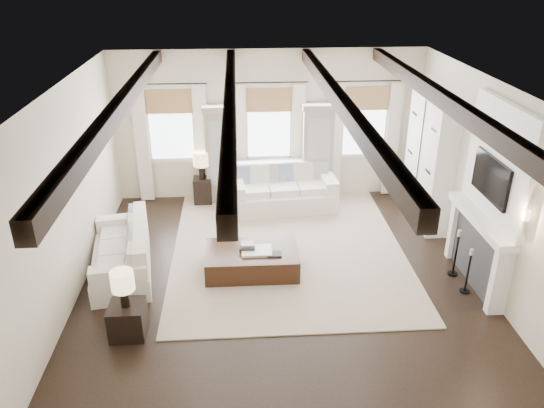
{
  "coord_description": "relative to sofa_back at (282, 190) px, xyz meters",
  "views": [
    {
      "loc": [
        -0.65,
        -7.13,
        4.88
      ],
      "look_at": [
        -0.12,
        0.79,
        1.15
      ],
      "focal_mm": 35.0,
      "sensor_mm": 36.0,
      "label": 1
    }
  ],
  "objects": [
    {
      "name": "book_loose",
      "position": [
        -0.35,
        -2.68,
        0.03
      ],
      "size": [
        0.24,
        0.18,
        0.03
      ],
      "primitive_type": "cube",
      "rotation": [
        0.0,
        0.0,
        -0.0
      ],
      "color": "#262628",
      "rests_on": "ottoman"
    },
    {
      "name": "area_rug",
      "position": [
        -0.04,
        -1.79,
        -0.38
      ],
      "size": [
        4.15,
        4.92,
        0.02
      ],
      "primitive_type": "cube",
      "color": "#B8A68F",
      "rests_on": "ground"
    },
    {
      "name": "ottoman",
      "position": [
        -0.72,
        -2.51,
        -0.18
      ],
      "size": [
        1.55,
        0.97,
        0.41
      ],
      "primitive_type": "cube",
      "rotation": [
        0.0,
        0.0,
        -0.0
      ],
      "color": "black",
      "rests_on": "ground"
    },
    {
      "name": "ground",
      "position": [
        -0.24,
        -3.08,
        -0.39
      ],
      "size": [
        7.5,
        7.5,
        0.0
      ],
      "primitive_type": "plane",
      "color": "black",
      "rests_on": "ground"
    },
    {
      "name": "side_table_back",
      "position": [
        -1.68,
        0.34,
        -0.1
      ],
      "size": [
        0.38,
        0.38,
        0.57
      ],
      "primitive_type": "cube",
      "color": "black",
      "rests_on": "ground"
    },
    {
      "name": "candlestick_near",
      "position": [
        2.66,
        -3.34,
        -0.06
      ],
      "size": [
        0.16,
        0.16,
        0.78
      ],
      "color": "black",
      "rests_on": "ground"
    },
    {
      "name": "candlestick_far",
      "position": [
        2.66,
        -2.83,
        -0.04
      ],
      "size": [
        0.17,
        0.17,
        0.84
      ],
      "color": "black",
      "rests_on": "ground"
    },
    {
      "name": "side_table_front",
      "position": [
        -2.51,
        -4.05,
        -0.14
      ],
      "size": [
        0.49,
        0.49,
        0.49
      ],
      "primitive_type": "cube",
      "color": "black",
      "rests_on": "ground"
    },
    {
      "name": "lamp_back",
      "position": [
        -1.68,
        0.34,
        0.59
      ],
      "size": [
        0.34,
        0.34,
        0.59
      ],
      "color": "black",
      "rests_on": "side_table_back"
    },
    {
      "name": "book_upper",
      "position": [
        -0.78,
        -2.45,
        0.11
      ],
      "size": [
        0.22,
        0.17,
        0.03
      ],
      "primitive_type": "cube",
      "rotation": [
        0.0,
        0.0,
        -0.0
      ],
      "color": "beige",
      "rests_on": "book_lower"
    },
    {
      "name": "sofa_left",
      "position": [
        -2.84,
        -2.38,
        -0.04
      ],
      "size": [
        1.21,
        2.12,
        0.86
      ],
      "color": "white",
      "rests_on": "ground"
    },
    {
      "name": "lamp_front",
      "position": [
        -2.51,
        -4.05,
        0.48
      ],
      "size": [
        0.32,
        0.32,
        0.55
      ],
      "color": "black",
      "rests_on": "side_table_front"
    },
    {
      "name": "sofa_back",
      "position": [
        0.0,
        0.0,
        0.0
      ],
      "size": [
        2.27,
        1.17,
        0.94
      ],
      "color": "white",
      "rests_on": "ground"
    },
    {
      "name": "book_lower",
      "position": [
        -0.8,
        -2.49,
        0.08
      ],
      "size": [
        0.26,
        0.2,
        0.04
      ],
      "primitive_type": "cube",
      "rotation": [
        0.0,
        0.0,
        -0.0
      ],
      "color": "#262628",
      "rests_on": "tray"
    },
    {
      "name": "room_shell",
      "position": [
        0.51,
        -2.18,
        1.5
      ],
      "size": [
        6.54,
        7.54,
        3.22
      ],
      "color": "beige",
      "rests_on": "ground"
    },
    {
      "name": "tray",
      "position": [
        -0.64,
        -2.56,
        0.04
      ],
      "size": [
        0.5,
        0.38,
        0.04
      ],
      "primitive_type": "cube",
      "rotation": [
        0.0,
        0.0,
        -0.0
      ],
      "color": "white",
      "rests_on": "ottoman"
    }
  ]
}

